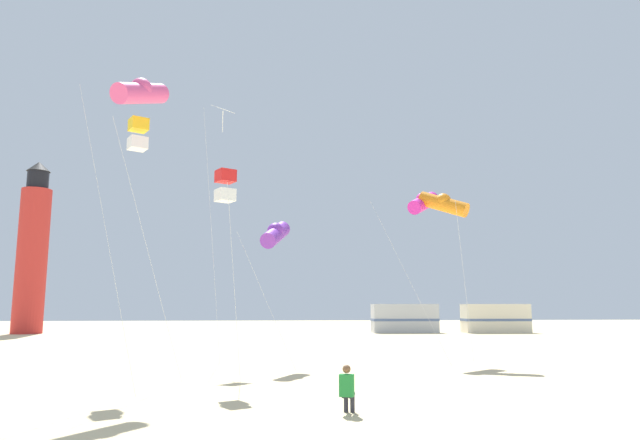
{
  "coord_description": "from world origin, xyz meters",
  "views": [
    {
      "loc": [
        -1.15,
        -7.2,
        2.54
      ],
      "look_at": [
        0.57,
        11.57,
        5.42
      ],
      "focal_mm": 31.96,
      "sensor_mm": 36.0,
      "label": 1
    }
  ],
  "objects_px": {
    "kite_box_scarlet": "(225,186)",
    "kite_tube_rainbow": "(141,92)",
    "kite_tube_violet": "(276,234)",
    "kite_box_gold": "(138,135)",
    "kite_diamond_white": "(222,121)",
    "rv_van_cream": "(495,318)",
    "kite_flyer_standing": "(347,388)",
    "lighthouse_distant": "(32,252)",
    "rv_van_silver": "(404,318)",
    "kite_tube_magenta": "(423,202)",
    "kite_tube_orange": "(443,204)"
  },
  "relations": [
    {
      "from": "kite_tube_violet",
      "to": "rv_van_silver",
      "type": "relative_size",
      "value": 0.99
    },
    {
      "from": "kite_tube_orange",
      "to": "rv_van_cream",
      "type": "distance_m",
      "value": 32.71
    },
    {
      "from": "lighthouse_distant",
      "to": "rv_van_silver",
      "type": "xyz_separation_m",
      "value": [
        36.37,
        -1.2,
        -6.45
      ]
    },
    {
      "from": "kite_tube_orange",
      "to": "rv_van_silver",
      "type": "bearing_deg",
      "value": 80.19
    },
    {
      "from": "lighthouse_distant",
      "to": "rv_van_cream",
      "type": "distance_m",
      "value": 45.82
    },
    {
      "from": "kite_box_scarlet",
      "to": "kite_tube_violet",
      "type": "xyz_separation_m",
      "value": [
        1.87,
        4.97,
        -1.06
      ]
    },
    {
      "from": "kite_tube_magenta",
      "to": "kite_tube_violet",
      "type": "distance_m",
      "value": 8.01
    },
    {
      "from": "kite_flyer_standing",
      "to": "kite_tube_rainbow",
      "type": "bearing_deg",
      "value": -20.35
    },
    {
      "from": "kite_tube_violet",
      "to": "kite_tube_rainbow",
      "type": "xyz_separation_m",
      "value": [
        -4.71,
        -6.11,
        4.03
      ]
    },
    {
      "from": "lighthouse_distant",
      "to": "kite_tube_rainbow",
      "type": "bearing_deg",
      "value": -64.37
    },
    {
      "from": "rv_van_cream",
      "to": "kite_tube_magenta",
      "type": "bearing_deg",
      "value": -116.49
    },
    {
      "from": "kite_flyer_standing",
      "to": "rv_van_silver",
      "type": "height_order",
      "value": "rv_van_silver"
    },
    {
      "from": "kite_tube_rainbow",
      "to": "rv_van_cream",
      "type": "distance_m",
      "value": 45.94
    },
    {
      "from": "kite_diamond_white",
      "to": "rv_van_silver",
      "type": "distance_m",
      "value": 34.11
    },
    {
      "from": "kite_diamond_white",
      "to": "kite_tube_rainbow",
      "type": "height_order",
      "value": "kite_diamond_white"
    },
    {
      "from": "kite_tube_rainbow",
      "to": "rv_van_silver",
      "type": "xyz_separation_m",
      "value": [
        17.95,
        37.19,
        -8.38
      ]
    },
    {
      "from": "kite_tube_magenta",
      "to": "kite_tube_rainbow",
      "type": "distance_m",
      "value": 14.92
    },
    {
      "from": "kite_tube_orange",
      "to": "kite_box_gold",
      "type": "distance_m",
      "value": 14.53
    },
    {
      "from": "kite_box_gold",
      "to": "kite_tube_rainbow",
      "type": "distance_m",
      "value": 1.72
    },
    {
      "from": "kite_diamond_white",
      "to": "rv_van_cream",
      "type": "distance_m",
      "value": 38.46
    },
    {
      "from": "kite_diamond_white",
      "to": "kite_tube_violet",
      "type": "xyz_separation_m",
      "value": [
        2.72,
        -2.8,
        -6.07
      ]
    },
    {
      "from": "kite_flyer_standing",
      "to": "rv_van_silver",
      "type": "bearing_deg",
      "value": -87.56
    },
    {
      "from": "kite_box_gold",
      "to": "kite_tube_rainbow",
      "type": "xyz_separation_m",
      "value": [
        0.32,
        -1.28,
        1.11
      ]
    },
    {
      "from": "kite_diamond_white",
      "to": "kite_tube_violet",
      "type": "distance_m",
      "value": 7.22
    },
    {
      "from": "kite_diamond_white",
      "to": "kite_box_gold",
      "type": "relative_size",
      "value": 1.37
    },
    {
      "from": "kite_tube_orange",
      "to": "kite_tube_rainbow",
      "type": "height_order",
      "value": "kite_tube_rainbow"
    },
    {
      "from": "kite_flyer_standing",
      "to": "kite_tube_rainbow",
      "type": "height_order",
      "value": "kite_tube_rainbow"
    },
    {
      "from": "kite_tube_orange",
      "to": "kite_box_scarlet",
      "type": "height_order",
      "value": "kite_tube_orange"
    },
    {
      "from": "kite_box_scarlet",
      "to": "kite_tube_rainbow",
      "type": "bearing_deg",
      "value": -158.1
    },
    {
      "from": "kite_tube_orange",
      "to": "rv_van_cream",
      "type": "height_order",
      "value": "kite_tube_orange"
    },
    {
      "from": "kite_flyer_standing",
      "to": "rv_van_cream",
      "type": "height_order",
      "value": "rv_van_cream"
    },
    {
      "from": "kite_tube_rainbow",
      "to": "lighthouse_distant",
      "type": "height_order",
      "value": "lighthouse_distant"
    },
    {
      "from": "kite_tube_magenta",
      "to": "rv_van_cream",
      "type": "xyz_separation_m",
      "value": [
        14.79,
        27.83,
        -6.33
      ]
    },
    {
      "from": "kite_box_scarlet",
      "to": "kite_tube_violet",
      "type": "distance_m",
      "value": 5.41
    },
    {
      "from": "kite_diamond_white",
      "to": "kite_box_gold",
      "type": "distance_m",
      "value": 8.56
    },
    {
      "from": "kite_box_scarlet",
      "to": "kite_tube_rainbow",
      "type": "xyz_separation_m",
      "value": [
        -2.84,
        -1.14,
        2.96
      ]
    },
    {
      "from": "kite_tube_violet",
      "to": "rv_van_silver",
      "type": "xyz_separation_m",
      "value": [
        13.24,
        31.09,
        -4.35
      ]
    },
    {
      "from": "kite_box_scarlet",
      "to": "rv_van_silver",
      "type": "bearing_deg",
      "value": 67.26
    },
    {
      "from": "kite_tube_violet",
      "to": "kite_box_gold",
      "type": "distance_m",
      "value": 7.56
    },
    {
      "from": "kite_flyer_standing",
      "to": "kite_tube_violet",
      "type": "xyz_separation_m",
      "value": [
        -1.62,
        11.09,
        5.13
      ]
    },
    {
      "from": "kite_diamond_white",
      "to": "rv_van_silver",
      "type": "height_order",
      "value": "kite_diamond_white"
    },
    {
      "from": "kite_diamond_white",
      "to": "kite_tube_magenta",
      "type": "xyz_separation_m",
      "value": [
        10.12,
        -0.44,
        -4.09
      ]
    },
    {
      "from": "rv_van_cream",
      "to": "kite_flyer_standing",
      "type": "bearing_deg",
      "value": -114.99
    },
    {
      "from": "kite_diamond_white",
      "to": "rv_van_silver",
      "type": "xyz_separation_m",
      "value": [
        15.96,
        28.29,
        -10.42
      ]
    },
    {
      "from": "kite_tube_magenta",
      "to": "lighthouse_distant",
      "type": "distance_m",
      "value": 42.76
    },
    {
      "from": "kite_box_scarlet",
      "to": "kite_tube_rainbow",
      "type": "distance_m",
      "value": 4.26
    },
    {
      "from": "kite_diamond_white",
      "to": "kite_tube_rainbow",
      "type": "relative_size",
      "value": 1.21
    },
    {
      "from": "kite_flyer_standing",
      "to": "rv_van_silver",
      "type": "xyz_separation_m",
      "value": [
        11.62,
        42.18,
        0.78
      ]
    },
    {
      "from": "kite_tube_orange",
      "to": "kite_tube_rainbow",
      "type": "xyz_separation_m",
      "value": [
        -12.8,
        -7.4,
        2.3
      ]
    },
    {
      "from": "kite_flyer_standing",
      "to": "kite_tube_orange",
      "type": "height_order",
      "value": "kite_tube_orange"
    }
  ]
}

